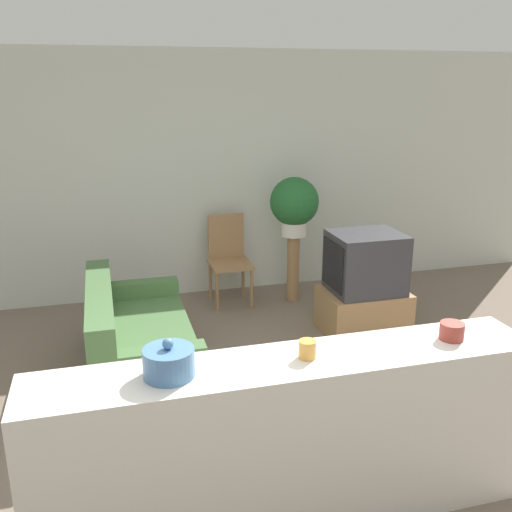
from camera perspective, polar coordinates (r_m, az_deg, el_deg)
name	(u,v)px	position (r m, az deg, el deg)	size (l,w,h in m)	color
ground_plane	(273,481)	(3.77, 1.69, -21.54)	(14.00, 14.00, 0.00)	#756656
wall_back	(183,177)	(6.39, -7.33, 7.85)	(9.00, 0.06, 2.70)	silver
couch	(137,345)	(4.82, -11.86, -8.71)	(0.81, 1.60, 0.80)	#476B3D
tv_stand	(363,311)	(5.69, 10.63, -5.40)	(0.80, 0.59, 0.42)	#9E754C
television	(365,262)	(5.52, 10.85, -0.64)	(0.67, 0.56, 0.57)	#333338
wooden_chair	(229,255)	(6.27, -2.77, 0.10)	(0.44, 0.44, 0.97)	#9E754C
plant_stand	(293,268)	(6.33, 3.73, -1.22)	(0.14, 0.14, 0.75)	#9E754C
potted_plant	(294,204)	(6.15, 3.86, 5.25)	(0.53, 0.53, 0.64)	white
foreground_counter	(290,441)	(3.25, 3.39, -17.98)	(2.73, 0.44, 0.97)	silver
decorative_bowl	(169,362)	(2.84, -8.71, -10.45)	(0.25, 0.25, 0.20)	#4C7AAD
candle_jar	(307,349)	(3.00, 5.16, -9.28)	(0.09, 0.09, 0.10)	gold
coffee_tin	(452,331)	(3.38, 18.99, -7.11)	(0.14, 0.14, 0.10)	#99382D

